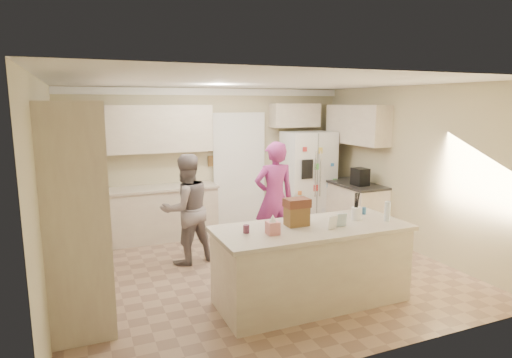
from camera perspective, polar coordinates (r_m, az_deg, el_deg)
name	(u,v)px	position (r m, az deg, el deg)	size (l,w,h in m)	color
floor	(259,271)	(6.17, 0.40, -12.20)	(5.20, 4.60, 0.02)	#97795F
ceiling	(259,81)	(5.72, 0.44, 12.89)	(5.20, 4.60, 0.02)	white
wall_back	(210,160)	(7.96, -6.12, 2.58)	(5.20, 0.02, 2.60)	#C4BA8F
wall_front	(363,223)	(3.84, 14.12, -5.77)	(5.20, 0.02, 2.60)	#C4BA8F
wall_left	(46,196)	(5.37, -26.18, -2.02)	(0.02, 4.60, 2.60)	#C4BA8F
wall_right	(410,169)	(7.22, 19.84, 1.28)	(0.02, 4.60, 2.60)	#C4BA8F
crown_back	(210,92)	(7.84, -6.18, 11.48)	(5.20, 0.08, 0.12)	white
pantry_bank	(77,201)	(5.58, -22.79, -2.67)	(0.60, 2.60, 2.35)	beige
back_base_cab	(152,215)	(7.57, -13.71, -4.66)	(2.20, 0.60, 0.88)	beige
back_countertop	(151,189)	(7.46, -13.84, -1.26)	(2.24, 0.63, 0.04)	#BFB39F
back_upper_cab	(147,129)	(7.47, -14.33, 6.47)	(2.20, 0.35, 0.80)	beige
doorway_opening	(239,171)	(8.14, -2.31, 1.01)	(0.90, 0.06, 2.10)	black
doorway_casing	(239,172)	(8.10, -2.22, 0.98)	(1.02, 0.03, 2.22)	white
wall_frame_upper	(212,146)	(7.89, -5.93, 4.35)	(0.15, 0.02, 0.20)	brown
wall_frame_lower	(212,161)	(7.93, -5.89, 2.41)	(0.15, 0.02, 0.20)	brown
refrigerator	(308,179)	(8.26, 6.91, 0.03)	(0.90, 0.70, 1.80)	white
fridge_seam	(317,182)	(7.96, 8.17, -0.38)	(0.01, 0.02, 1.78)	gray
fridge_dispenser	(307,169)	(7.80, 6.86, 1.30)	(0.22, 0.03, 0.35)	black
fridge_handle_l	(316,174)	(7.90, 7.94, 0.65)	(0.02, 0.02, 0.85)	silver
fridge_handle_r	(320,174)	(7.95, 8.56, 0.69)	(0.02, 0.02, 0.85)	silver
over_fridge_cab	(295,115)	(8.34, 5.19, 8.45)	(0.95, 0.35, 0.45)	beige
right_base_cab	(354,209)	(7.96, 12.96, -3.93)	(0.60, 1.20, 0.88)	beige
right_countertop	(355,184)	(7.85, 13.03, -0.68)	(0.63, 1.24, 0.04)	#2D2B28
right_upper_cab	(357,125)	(7.97, 13.29, 7.08)	(0.35, 1.50, 0.70)	beige
coffee_maker	(360,177)	(7.64, 13.71, 0.30)	(0.22, 0.28, 0.30)	black
island_base	(311,266)	(5.17, 7.37, -11.42)	(2.20, 0.90, 0.88)	beige
island_top	(312,228)	(5.02, 7.49, -6.53)	(2.28, 0.96, 0.05)	#BFB39F
utensil_crock	(357,213)	(5.38, 13.26, -4.49)	(0.13, 0.13, 0.15)	white
tissue_box	(273,228)	(4.67, 2.24, -6.53)	(0.13, 0.13, 0.14)	#DF807F
tissue_plume	(273,218)	(4.64, 2.25, -5.23)	(0.08, 0.08, 0.08)	white
dollhouse_body	(297,216)	(5.00, 5.46, -4.96)	(0.26, 0.18, 0.22)	brown
dollhouse_roof	(297,203)	(4.96, 5.49, -3.18)	(0.28, 0.20, 0.10)	#592D1E
jam_jar	(246,229)	(4.71, -1.31, -6.68)	(0.07, 0.07, 0.09)	#59263F
greeting_card_a	(333,223)	(4.91, 10.22, -5.73)	(0.12, 0.01, 0.16)	white
greeting_card_b	(342,220)	(5.03, 11.35, -5.39)	(0.12, 0.01, 0.16)	silver
water_bottle	(387,211)	(5.40, 17.11, -4.13)	(0.07, 0.07, 0.24)	silver
shaker_salt	(360,211)	(5.62, 13.65, -4.20)	(0.05, 0.05, 0.09)	#326492
shaker_pepper	(364,211)	(5.66, 14.22, -4.12)	(0.05, 0.05, 0.09)	#326492
teen_boy	(186,209)	(6.33, -9.29, -3.97)	(0.79, 0.61, 1.62)	gray
teen_girl	(274,198)	(6.63, 2.44, -2.56)	(0.64, 0.42, 1.76)	#A33177
fridge_magnets	(317,182)	(7.95, 8.20, -0.39)	(0.76, 0.02, 1.44)	tan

